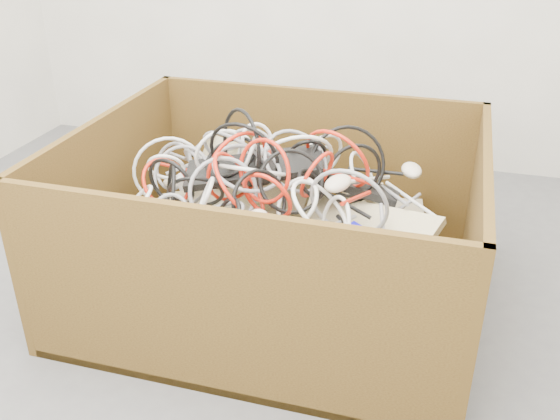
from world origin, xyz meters
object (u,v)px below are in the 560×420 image
(cardboard_box, at_px, (273,255))
(power_strip_right, at_px, (170,226))
(vga_plug, at_px, (355,230))
(power_strip_left, at_px, (219,173))

(cardboard_box, bearing_deg, power_strip_right, -134.58)
(cardboard_box, bearing_deg, vga_plug, -25.47)
(power_strip_left, height_order, power_strip_right, power_strip_left)
(cardboard_box, distance_m, power_strip_left, 0.32)
(cardboard_box, xyz_separation_m, power_strip_left, (-0.20, 0.07, 0.24))
(cardboard_box, relative_size, power_strip_right, 4.80)
(power_strip_left, xyz_separation_m, power_strip_right, (-0.03, -0.31, -0.03))
(vga_plug, bearing_deg, power_strip_right, -139.11)
(power_strip_right, height_order, vga_plug, power_strip_right)
(power_strip_left, bearing_deg, power_strip_right, -108.30)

